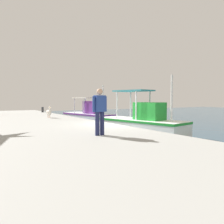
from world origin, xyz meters
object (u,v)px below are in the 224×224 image
object	(u,v)px
fishing_boat_nearest	(89,116)
mooring_bollard_nearest	(43,110)
pelican	(49,112)
fisherman_standing	(100,110)
fishing_boat_second	(141,123)

from	to	relation	value
fishing_boat_nearest	mooring_bollard_nearest	bearing A→B (deg)	-152.70
pelican	mooring_bollard_nearest	distance (m)	7.15
fisherman_standing	mooring_bollard_nearest	bearing A→B (deg)	172.42
fisherman_standing	pelican	bearing A→B (deg)	175.44
fishing_boat_nearest	mooring_bollard_nearest	world-z (taller)	fishing_boat_nearest
fishing_boat_nearest	fishing_boat_second	bearing A→B (deg)	-0.78
pelican	mooring_bollard_nearest	bearing A→B (deg)	168.71
fishing_boat_nearest	fishing_boat_second	size ratio (longest dim) A/B	0.93
fisherman_standing	mooring_bollard_nearest	distance (m)	15.92
fisherman_standing	mooring_bollard_nearest	size ratio (longest dim) A/B	3.23
fishing_boat_nearest	fisherman_standing	world-z (taller)	fishing_boat_nearest
fishing_boat_second	mooring_bollard_nearest	distance (m)	12.63
fishing_boat_nearest	mooring_bollard_nearest	size ratio (longest dim) A/B	10.84
pelican	fisherman_standing	size ratio (longest dim) A/B	0.57
fishing_boat_nearest	pelican	size ratio (longest dim) A/B	5.91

